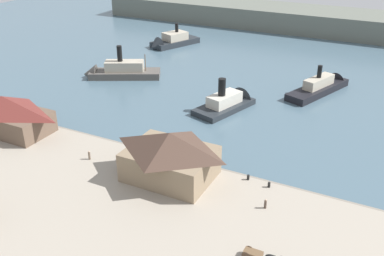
% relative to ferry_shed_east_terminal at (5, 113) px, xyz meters
% --- Properties ---
extents(ground_plane, '(320.00, 320.00, 0.00)m').
position_rel_ferry_shed_east_terminal_xyz_m(ground_plane, '(37.78, 9.36, -4.96)').
color(ground_plane, '#476070').
extents(quay_promenade, '(110.00, 36.00, 1.20)m').
position_rel_ferry_shed_east_terminal_xyz_m(quay_promenade, '(37.78, -12.64, -4.36)').
color(quay_promenade, '#9E9384').
rests_on(quay_promenade, ground).
extents(seawall_edge, '(110.00, 0.80, 1.00)m').
position_rel_ferry_shed_east_terminal_xyz_m(seawall_edge, '(37.78, 5.76, -4.46)').
color(seawall_edge, gray).
rests_on(seawall_edge, ground).
extents(ferry_shed_east_terminal, '(19.36, 9.29, 7.39)m').
position_rel_ferry_shed_east_terminal_xyz_m(ferry_shed_east_terminal, '(0.00, 0.00, 0.00)').
color(ferry_shed_east_terminal, brown).
rests_on(ferry_shed_east_terminal, quay_promenade).
extents(ferry_shed_west_terminal, '(14.38, 11.15, 8.32)m').
position_rel_ferry_shed_east_terminal_xyz_m(ferry_shed_west_terminal, '(38.79, -0.50, 0.47)').
color(ferry_shed_west_terminal, '#847056').
rests_on(ferry_shed_west_terminal, quay_promenade).
extents(horse_cart, '(5.39, 1.38, 1.87)m').
position_rel_ferry_shed_east_terminal_xyz_m(horse_cart, '(58.94, -12.66, -2.82)').
color(horse_cart, brown).
rests_on(horse_cart, quay_promenade).
extents(pedestrian_near_west_shed, '(0.42, 0.42, 1.69)m').
position_rel_ferry_shed_east_terminal_xyz_m(pedestrian_near_west_shed, '(22.84, -2.10, -2.99)').
color(pedestrian_near_west_shed, '#6B5B4C').
rests_on(pedestrian_near_west_shed, quay_promenade).
extents(pedestrian_walking_west, '(0.39, 0.39, 1.58)m').
position_rel_ferry_shed_east_terminal_xyz_m(pedestrian_walking_west, '(55.88, -1.70, -3.04)').
color(pedestrian_walking_west, '#4C3D33').
rests_on(pedestrian_walking_west, quay_promenade).
extents(mooring_post_east, '(0.44, 0.44, 0.90)m').
position_rel_ferry_shed_east_terminal_xyz_m(mooring_post_east, '(50.89, 4.51, -3.31)').
color(mooring_post_east, black).
rests_on(mooring_post_east, quay_promenade).
extents(mooring_post_center_east, '(0.44, 0.44, 0.90)m').
position_rel_ferry_shed_east_terminal_xyz_m(mooring_post_center_east, '(54.68, 3.93, -3.31)').
color(mooring_post_center_east, black).
rests_on(mooring_post_center_east, quay_promenade).
extents(ferry_mid_harbor, '(11.15, 18.17, 10.29)m').
position_rel_ferry_shed_east_terminal_xyz_m(ferry_mid_harbor, '(35.58, 34.19, -3.60)').
color(ferry_mid_harbor, '#23282D').
rests_on(ferry_mid_harbor, ground).
extents(ferry_departing_north, '(21.56, 14.96, 10.84)m').
position_rel_ferry_shed_east_terminal_xyz_m(ferry_departing_north, '(-0.83, 39.18, -3.29)').
color(ferry_departing_north, '#514C47').
rests_on(ferry_departing_north, ground).
extents(ferry_near_quay, '(13.20, 19.82, 9.64)m').
position_rel_ferry_shed_east_terminal_xyz_m(ferry_near_quay, '(-3.16, 73.88, -3.41)').
color(ferry_near_quay, '#23282D').
rests_on(ferry_near_quay, ground).
extents(ferry_approaching_east, '(12.84, 23.43, 8.95)m').
position_rel_ferry_shed_east_terminal_xyz_m(ferry_approaching_east, '(53.08, 54.93, -3.59)').
color(ferry_approaching_east, black).
rests_on(ferry_approaching_east, ground).
extents(far_headland, '(180.00, 24.00, 8.00)m').
position_rel_ferry_shed_east_terminal_xyz_m(far_headland, '(37.78, 119.36, -0.96)').
color(far_headland, '#60665B').
rests_on(far_headland, ground).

